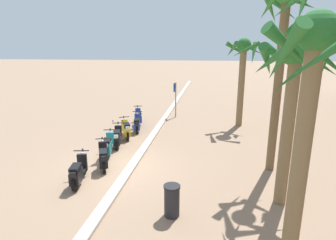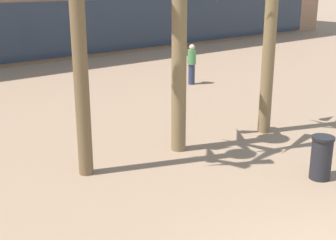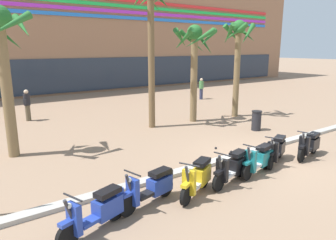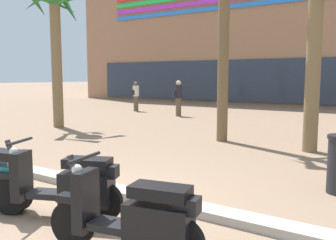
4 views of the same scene
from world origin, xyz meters
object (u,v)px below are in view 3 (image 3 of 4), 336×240
at_px(scooter_yellow_gap_after_mid, 198,177).
at_px(palm_tree_by_mall_entrance, 2,48).
at_px(scooter_blue_mid_front, 152,187).
at_px(scooter_black_lead_nearest, 277,149).
at_px(pedestrian_by_palm_tree, 201,88).
at_px(palm_tree_near_sign, 150,21).
at_px(scooter_black_last_in_row, 233,167).
at_px(pedestrian_window_shopping, 27,104).
at_px(palm_tree_mid_walkway, 194,50).
at_px(scooter_black_second_in_line, 310,145).
at_px(palm_tree_far_corner, 238,47).
at_px(litter_bin, 256,120).
at_px(scooter_teal_mid_rear, 260,159).
at_px(scooter_blue_mid_centre, 98,211).

height_order(scooter_yellow_gap_after_mid, palm_tree_by_mall_entrance, palm_tree_by_mall_entrance).
xyz_separation_m(scooter_blue_mid_front, scooter_black_lead_nearest, (5.12, -0.01, 0.01)).
bearing_deg(palm_tree_by_mall_entrance, pedestrian_by_palm_tree, 22.03).
bearing_deg(palm_tree_near_sign, scooter_black_lead_nearest, -82.19).
bearing_deg(scooter_black_last_in_row, pedestrian_window_shopping, 104.55).
bearing_deg(palm_tree_mid_walkway, scooter_black_second_in_line, -91.52).
bearing_deg(scooter_blue_mid_front, palm_tree_far_corner, 32.09).
relative_size(scooter_black_second_in_line, palm_tree_by_mall_entrance, 0.33).
bearing_deg(scooter_black_lead_nearest, scooter_black_last_in_row, -173.77).
height_order(scooter_blue_mid_front, scooter_black_lead_nearest, same).
bearing_deg(palm_tree_by_mall_entrance, litter_bin, -15.27).
bearing_deg(scooter_blue_mid_front, scooter_black_lead_nearest, -0.17).
bearing_deg(scooter_yellow_gap_after_mid, palm_tree_mid_walkway, 50.77).
distance_m(scooter_blue_mid_front, scooter_teal_mid_rear, 3.84).
relative_size(scooter_blue_mid_centre, scooter_black_second_in_line, 0.99).
bearing_deg(palm_tree_far_corner, palm_tree_mid_walkway, 170.94).
bearing_deg(scooter_blue_mid_centre, palm_tree_mid_walkway, 38.93).
relative_size(scooter_yellow_gap_after_mid, palm_tree_by_mall_entrance, 0.30).
distance_m(scooter_black_lead_nearest, scooter_black_second_in_line, 1.48).
distance_m(scooter_black_last_in_row, scooter_teal_mid_rear, 1.20).
relative_size(scooter_black_lead_nearest, palm_tree_mid_walkway, 0.35).
bearing_deg(scooter_teal_mid_rear, scooter_black_second_in_line, -1.45).
height_order(scooter_black_second_in_line, pedestrian_window_shopping, pedestrian_window_shopping).
bearing_deg(scooter_black_lead_nearest, scooter_yellow_gap_after_mid, -176.30).
distance_m(scooter_black_last_in_row, palm_tree_near_sign, 8.43).
bearing_deg(litter_bin, scooter_teal_mid_rear, -139.98).
xyz_separation_m(scooter_yellow_gap_after_mid, scooter_teal_mid_rear, (2.52, -0.04, -0.01)).
distance_m(palm_tree_mid_walkway, pedestrian_by_palm_tree, 7.99).
distance_m(scooter_blue_mid_centre, palm_tree_far_corner, 13.20).
bearing_deg(litter_bin, scooter_black_lead_nearest, -131.79).
bearing_deg(palm_tree_near_sign, palm_tree_by_mall_entrance, -174.31).
bearing_deg(scooter_black_last_in_row, palm_tree_far_corner, 42.30).
bearing_deg(scooter_teal_mid_rear, palm_tree_near_sign, 86.81).
height_order(scooter_black_lead_nearest, litter_bin, scooter_black_lead_nearest).
bearing_deg(palm_tree_far_corner, scooter_black_lead_nearest, -126.22).
relative_size(scooter_yellow_gap_after_mid, palm_tree_near_sign, 0.24).
height_order(palm_tree_near_sign, pedestrian_window_shopping, palm_tree_near_sign).
bearing_deg(scooter_blue_mid_front, scooter_black_second_in_line, -3.23).
bearing_deg(scooter_teal_mid_rear, scooter_yellow_gap_after_mid, 179.10).
relative_size(scooter_blue_mid_centre, scooter_black_last_in_row, 0.99).
relative_size(scooter_blue_mid_centre, scooter_blue_mid_front, 0.96).
xyz_separation_m(scooter_blue_mid_centre, palm_tree_near_sign, (5.80, 6.92, 4.63)).
height_order(scooter_blue_mid_centre, palm_tree_near_sign, palm_tree_near_sign).
xyz_separation_m(scooter_blue_mid_centre, palm_tree_by_mall_entrance, (-0.60, 6.28, 3.42)).
distance_m(scooter_black_second_in_line, palm_tree_mid_walkway, 7.52).
relative_size(palm_tree_near_sign, pedestrian_window_shopping, 4.01).
bearing_deg(palm_tree_by_mall_entrance, scooter_yellow_gap_after_mid, -60.61).
xyz_separation_m(palm_tree_near_sign, litter_bin, (3.76, -3.41, -4.60)).
xyz_separation_m(palm_tree_by_mall_entrance, litter_bin, (10.16, -2.77, -3.38)).
bearing_deg(scooter_blue_mid_front, scooter_blue_mid_centre, -168.03).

